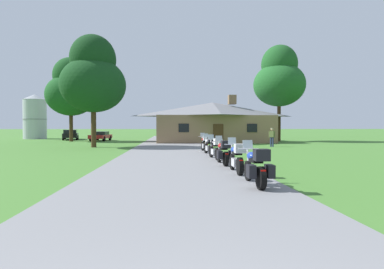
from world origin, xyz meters
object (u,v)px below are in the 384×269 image
(motorcycle_blue_second_in_row, at_px, (237,158))
(motorcycle_black_fourth_in_row, at_px, (215,149))
(motorcycle_blue_nearest_to_camera, at_px, (256,167))
(motorcycle_red_third_in_row, at_px, (223,153))
(motorcycle_red_farthest_in_row, at_px, (205,144))
(parked_red_sedan_far_left, at_px, (101,136))
(parked_black_suv_far_left, at_px, (71,134))
(motorcycle_white_fifth_in_row, at_px, (209,146))
(tree_right_of_lodge, at_px, (279,79))
(tree_left_far, at_px, (71,89))
(bystander_olive_shirt_near_lodge, at_px, (272,136))
(tree_left_near, at_px, (93,77))
(metal_silo_distant, at_px, (35,117))

(motorcycle_blue_second_in_row, relative_size, motorcycle_black_fourth_in_row, 1.00)
(motorcycle_blue_nearest_to_camera, height_order, motorcycle_red_third_in_row, same)
(motorcycle_blue_nearest_to_camera, xyz_separation_m, motorcycle_red_farthest_in_row, (-0.05, 12.54, 0.01))
(parked_red_sedan_far_left, bearing_deg, parked_black_suv_far_left, 152.70)
(motorcycle_blue_nearest_to_camera, distance_m, motorcycle_red_farthest_in_row, 12.54)
(motorcycle_white_fifth_in_row, distance_m, tree_right_of_lodge, 22.47)
(motorcycle_blue_nearest_to_camera, xyz_separation_m, tree_left_far, (-14.63, 29.79, 5.79))
(bystander_olive_shirt_near_lodge, relative_size, parked_black_suv_far_left, 0.34)
(motorcycle_blue_nearest_to_camera, xyz_separation_m, tree_left_near, (-9.15, 18.54, 5.50))
(tree_right_of_lodge, height_order, metal_silo_distant, tree_right_of_lodge)
(motorcycle_white_fifth_in_row, bearing_deg, bystander_olive_shirt_near_lodge, 43.55)
(motorcycle_red_third_in_row, distance_m, motorcycle_white_fifth_in_row, 5.25)
(motorcycle_red_third_in_row, bearing_deg, tree_left_far, 118.28)
(motorcycle_red_third_in_row, xyz_separation_m, tree_left_far, (-14.56, 24.75, 5.79))
(motorcycle_blue_nearest_to_camera, xyz_separation_m, motorcycle_blue_second_in_row, (0.00, 2.59, 0.01))
(motorcycle_red_third_in_row, relative_size, tree_left_far, 0.20)
(metal_silo_distant, bearing_deg, motorcycle_black_fourth_in_row, -53.98)
(motorcycle_blue_second_in_row, xyz_separation_m, tree_left_near, (-9.15, 15.95, 5.49))
(motorcycle_red_third_in_row, distance_m, bystander_olive_shirt_near_lodge, 14.72)
(motorcycle_blue_nearest_to_camera, distance_m, motorcycle_white_fifth_in_row, 10.28)
(motorcycle_red_third_in_row, height_order, motorcycle_black_fourth_in_row, same)
(motorcycle_blue_nearest_to_camera, distance_m, bystander_olive_shirt_near_lodge, 19.31)
(motorcycle_red_farthest_in_row, bearing_deg, bystander_olive_shirt_near_lodge, 36.11)
(motorcycle_red_farthest_in_row, bearing_deg, motorcycle_white_fifth_in_row, -93.52)
(motorcycle_red_third_in_row, xyz_separation_m, bystander_olive_shirt_near_lodge, (6.75, 13.08, 0.34))
(motorcycle_blue_second_in_row, height_order, parked_black_suv_far_left, parked_black_suv_far_left)
(tree_left_near, bearing_deg, tree_left_far, 115.97)
(bystander_olive_shirt_near_lodge, bearing_deg, tree_right_of_lodge, -79.68)
(tree_left_far, bearing_deg, tree_left_near, -64.03)
(motorcycle_red_farthest_in_row, xyz_separation_m, tree_right_of_lodge, (11.16, 15.88, 7.17))
(motorcycle_red_farthest_in_row, distance_m, parked_red_sedan_far_left, 22.15)
(motorcycle_blue_nearest_to_camera, bearing_deg, tree_left_far, 116.87)
(motorcycle_red_farthest_in_row, bearing_deg, motorcycle_red_third_in_row, -93.62)
(motorcycle_blue_nearest_to_camera, bearing_deg, motorcycle_blue_second_in_row, 90.62)
(motorcycle_blue_nearest_to_camera, relative_size, motorcycle_red_farthest_in_row, 1.00)
(motorcycle_red_third_in_row, height_order, parked_red_sedan_far_left, motorcycle_red_third_in_row)
(motorcycle_red_third_in_row, xyz_separation_m, tree_right_of_lodge, (11.17, 23.39, 7.18))
(bystander_olive_shirt_near_lodge, xyz_separation_m, tree_left_far, (-21.31, 11.67, 5.45))
(tree_right_of_lodge, bearing_deg, tree_left_near, -153.99)
(motorcycle_white_fifth_in_row, bearing_deg, motorcycle_blue_nearest_to_camera, -95.50)
(motorcycle_blue_second_in_row, bearing_deg, bystander_olive_shirt_near_lodge, 67.49)
(tree_left_near, height_order, tree_right_of_lodge, tree_right_of_lodge)
(tree_right_of_lodge, xyz_separation_m, metal_silo_distant, (-33.93, 10.45, -4.43))
(motorcycle_blue_second_in_row, bearing_deg, motorcycle_blue_nearest_to_camera, -89.34)
(tree_left_far, bearing_deg, parked_red_sedan_far_left, 28.76)
(tree_right_of_lodge, relative_size, parked_red_sedan_far_left, 2.74)
(parked_black_suv_far_left, bearing_deg, motorcycle_red_third_in_row, -75.34)
(motorcycle_red_farthest_in_row, xyz_separation_m, bystander_olive_shirt_near_lodge, (6.73, 5.57, 0.33))
(motorcycle_white_fifth_in_row, distance_m, parked_black_suv_far_left, 29.22)
(motorcycle_blue_nearest_to_camera, distance_m, motorcycle_blue_second_in_row, 2.59)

